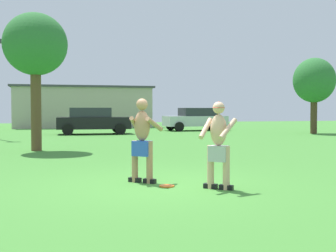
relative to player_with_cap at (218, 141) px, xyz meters
name	(u,v)px	position (x,y,z in m)	size (l,w,h in m)	color
ground_plane	(156,185)	(-1.03, 0.72, -0.90)	(80.00, 80.00, 0.00)	#428433
player_with_cap	(218,141)	(0.00, 0.00, 0.00)	(0.77, 0.69, 1.65)	black
player_in_blue	(142,138)	(-1.23, 1.08, 0.01)	(0.74, 0.82, 1.71)	black
frisbee	(167,186)	(-0.86, 0.50, -0.88)	(0.30, 0.30, 0.03)	orange
car_silver_mid_lot	(196,119)	(6.61, 21.26, -0.07)	(4.40, 2.25, 1.58)	silver
car_black_far_end	(93,120)	(-0.75, 18.65, -0.07)	(4.36, 2.14, 1.58)	black
outbuilding_behind_lot	(82,107)	(-0.67, 29.79, 0.80)	(11.25, 6.29, 3.37)	#B2A893
tree_right_field	(314,81)	(12.37, 15.78, 2.32)	(2.53, 2.53, 4.61)	#4C3823
tree_behind_players	(35,46)	(-3.59, 8.69, 2.84)	(2.26, 2.26, 4.93)	brown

